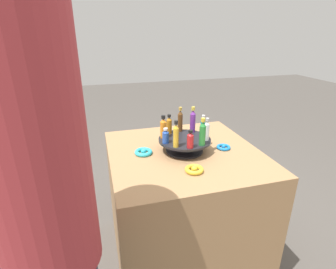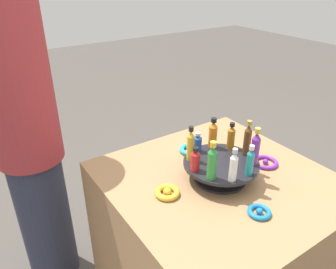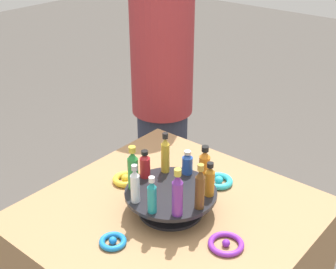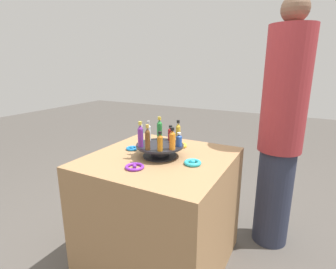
{
  "view_description": "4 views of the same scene",
  "coord_description": "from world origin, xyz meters",
  "px_view_note": "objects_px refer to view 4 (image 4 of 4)",
  "views": [
    {
      "loc": [
        1.27,
        -0.45,
        1.4
      ],
      "look_at": [
        0.12,
        -0.13,
        0.92
      ],
      "focal_mm": 28.0,
      "sensor_mm": 36.0,
      "label": 1
    },
    {
      "loc": [
        0.77,
        0.77,
        1.51
      ],
      "look_at": [
        0.14,
        -0.16,
        0.92
      ],
      "focal_mm": 35.0,
      "sensor_mm": 36.0,
      "label": 2
    },
    {
      "loc": [
        -0.78,
        0.95,
        1.67
      ],
      "look_at": [
        0.14,
        -0.16,
        0.92
      ],
      "focal_mm": 50.0,
      "sensor_mm": 36.0,
      "label": 3
    },
    {
      "loc": [
        -1.33,
        -0.76,
        1.31
      ],
      "look_at": [
        0.03,
        -0.04,
        0.89
      ],
      "focal_mm": 28.0,
      "sensor_mm": 36.0,
      "label": 4
    }
  ],
  "objects_px": {
    "bottle_red": "(171,133)",
    "bottle_clear": "(149,131)",
    "bottle_brown": "(148,138)",
    "bottle_orange": "(172,139)",
    "bottle_blue": "(179,140)",
    "ribbon_bow_purple": "(135,167)",
    "bottle_purple": "(140,135)",
    "person_figure": "(281,130)",
    "display_stand": "(160,149)",
    "ribbon_bow_teal": "(193,163)",
    "bottle_gold": "(178,132)",
    "ribbon_bow_blue": "(132,148)",
    "bottle_green": "(160,129)",
    "bottle_amber": "(160,142)",
    "bottle_teal": "(141,134)",
    "ribbon_bow_gold": "(180,145)"
  },
  "relations": [
    {
      "from": "bottle_purple",
      "to": "bottle_orange",
      "type": "xyz_separation_m",
      "value": [
        0.04,
        -0.19,
        -0.01
      ]
    },
    {
      "from": "bottle_blue",
      "to": "bottle_orange",
      "type": "height_order",
      "value": "bottle_orange"
    },
    {
      "from": "display_stand",
      "to": "bottle_orange",
      "type": "xyz_separation_m",
      "value": [
        -0.05,
        -0.11,
        0.09
      ]
    },
    {
      "from": "bottle_red",
      "to": "bottle_teal",
      "type": "xyz_separation_m",
      "value": [
        -0.15,
        0.13,
        0.01
      ]
    },
    {
      "from": "bottle_orange",
      "to": "person_figure",
      "type": "relative_size",
      "value": 0.08
    },
    {
      "from": "bottle_red",
      "to": "bottle_brown",
      "type": "distance_m",
      "value": 0.24
    },
    {
      "from": "bottle_gold",
      "to": "person_figure",
      "type": "distance_m",
      "value": 0.74
    },
    {
      "from": "bottle_amber",
      "to": "bottle_orange",
      "type": "bearing_deg",
      "value": -41.6
    },
    {
      "from": "bottle_red",
      "to": "ribbon_bow_purple",
      "type": "xyz_separation_m",
      "value": [
        -0.35,
        0.04,
        -0.11
      ]
    },
    {
      "from": "bottle_orange",
      "to": "ribbon_bow_teal",
      "type": "bearing_deg",
      "value": -80.84
    },
    {
      "from": "ribbon_bow_blue",
      "to": "display_stand",
      "type": "bearing_deg",
      "value": -97.07
    },
    {
      "from": "ribbon_bow_purple",
      "to": "person_figure",
      "type": "relative_size",
      "value": 0.06
    },
    {
      "from": "person_figure",
      "to": "display_stand",
      "type": "bearing_deg",
      "value": -0.0
    },
    {
      "from": "bottle_clear",
      "to": "bottle_red",
      "type": "bearing_deg",
      "value": -59.6
    },
    {
      "from": "bottle_teal",
      "to": "bottle_amber",
      "type": "xyz_separation_m",
      "value": [
        -0.08,
        -0.18,
        -0.0
      ]
    },
    {
      "from": "bottle_gold",
      "to": "ribbon_bow_teal",
      "type": "bearing_deg",
      "value": -128.11
    },
    {
      "from": "bottle_green",
      "to": "bottle_amber",
      "type": "distance_m",
      "value": 0.24
    },
    {
      "from": "bottle_teal",
      "to": "ribbon_bow_gold",
      "type": "bearing_deg",
      "value": -29.63
    },
    {
      "from": "bottle_green",
      "to": "bottle_brown",
      "type": "distance_m",
      "value": 0.23
    },
    {
      "from": "bottle_blue",
      "to": "bottle_orange",
      "type": "distance_m",
      "value": 0.08
    },
    {
      "from": "bottle_brown",
      "to": "bottle_orange",
      "type": "relative_size",
      "value": 1.14
    },
    {
      "from": "display_stand",
      "to": "bottle_brown",
      "type": "xyz_separation_m",
      "value": [
        -0.12,
        0.01,
        0.1
      ]
    },
    {
      "from": "ribbon_bow_purple",
      "to": "ribbon_bow_gold",
      "type": "relative_size",
      "value": 1.14
    },
    {
      "from": "display_stand",
      "to": "ribbon_bow_teal",
      "type": "xyz_separation_m",
      "value": [
        -0.03,
        -0.23,
        -0.04
      ]
    },
    {
      "from": "bottle_purple",
      "to": "bottle_clear",
      "type": "bearing_deg",
      "value": 12.4
    },
    {
      "from": "display_stand",
      "to": "bottle_orange",
      "type": "relative_size",
      "value": 2.24
    },
    {
      "from": "bottle_blue",
      "to": "bottle_purple",
      "type": "height_order",
      "value": "bottle_purple"
    },
    {
      "from": "bottle_clear",
      "to": "bottle_orange",
      "type": "xyz_separation_m",
      "value": [
        -0.1,
        -0.22,
        0.0
      ]
    },
    {
      "from": "bottle_blue",
      "to": "ribbon_bow_gold",
      "type": "height_order",
      "value": "bottle_blue"
    },
    {
      "from": "display_stand",
      "to": "bottle_amber",
      "type": "height_order",
      "value": "bottle_amber"
    },
    {
      "from": "bottle_green",
      "to": "bottle_brown",
      "type": "relative_size",
      "value": 1.0
    },
    {
      "from": "ribbon_bow_purple",
      "to": "ribbon_bow_gold",
      "type": "bearing_deg",
      "value": -7.07
    },
    {
      "from": "bottle_clear",
      "to": "bottle_brown",
      "type": "bearing_deg",
      "value": -149.6
    },
    {
      "from": "display_stand",
      "to": "ribbon_bow_purple",
      "type": "bearing_deg",
      "value": 172.93
    },
    {
      "from": "bottle_red",
      "to": "bottle_clear",
      "type": "bearing_deg",
      "value": 120.4
    },
    {
      "from": "bottle_purple",
      "to": "person_figure",
      "type": "height_order",
      "value": "person_figure"
    },
    {
      "from": "bottle_teal",
      "to": "bottle_brown",
      "type": "relative_size",
      "value": 0.81
    },
    {
      "from": "bottle_green",
      "to": "person_figure",
      "type": "bearing_deg",
      "value": -55.82
    },
    {
      "from": "display_stand",
      "to": "ribbon_bow_blue",
      "type": "bearing_deg",
      "value": 82.93
    },
    {
      "from": "bottle_teal",
      "to": "bottle_amber",
      "type": "bearing_deg",
      "value": -113.6
    },
    {
      "from": "bottle_brown",
      "to": "ribbon_bow_purple",
      "type": "height_order",
      "value": "bottle_brown"
    },
    {
      "from": "bottle_gold",
      "to": "ribbon_bow_teal",
      "type": "distance_m",
      "value": 0.23
    },
    {
      "from": "bottle_gold",
      "to": "person_figure",
      "type": "height_order",
      "value": "person_figure"
    },
    {
      "from": "bottle_gold",
      "to": "bottle_red",
      "type": "distance_m",
      "value": 0.08
    },
    {
      "from": "bottle_amber",
      "to": "bottle_brown",
      "type": "bearing_deg",
      "value": 102.4
    },
    {
      "from": "bottle_amber",
      "to": "person_figure",
      "type": "xyz_separation_m",
      "value": [
        0.68,
        -0.57,
        -0.01
      ]
    },
    {
      "from": "bottle_purple",
      "to": "bottle_orange",
      "type": "height_order",
      "value": "bottle_purple"
    },
    {
      "from": "bottle_blue",
      "to": "bottle_red",
      "type": "bearing_deg",
      "value": 48.4
    },
    {
      "from": "bottle_blue",
      "to": "ribbon_bow_purple",
      "type": "xyz_separation_m",
      "value": [
        -0.26,
        0.15,
        -0.11
      ]
    },
    {
      "from": "display_stand",
      "to": "bottle_blue",
      "type": "xyz_separation_m",
      "value": [
        0.03,
        -0.12,
        0.07
      ]
    }
  ]
}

